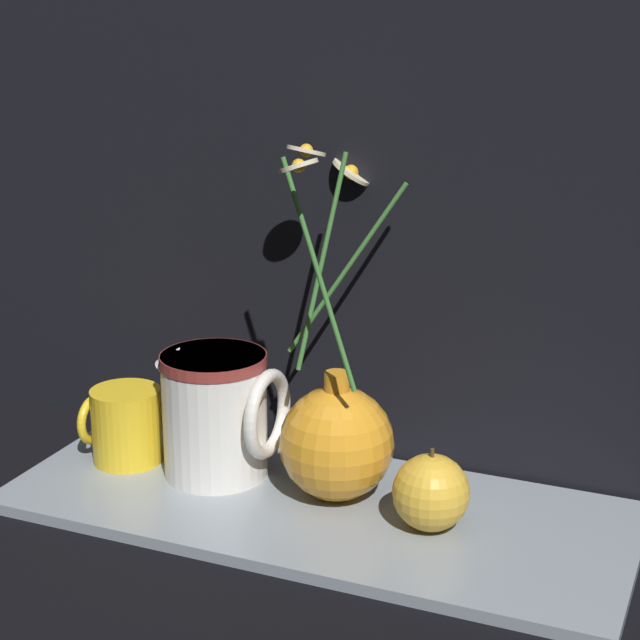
# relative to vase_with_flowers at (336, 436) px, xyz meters

# --- Properties ---
(ground_plane) EXTENTS (6.00, 6.00, 0.00)m
(ground_plane) POSITION_rel_vase_with_flowers_xyz_m (-0.01, -0.02, -0.08)
(ground_plane) COLOR black
(shelf) EXTENTS (0.64, 0.26, 0.01)m
(shelf) POSITION_rel_vase_with_flowers_xyz_m (-0.01, -0.02, -0.07)
(shelf) COLOR gray
(shelf) RESTS_ON ground_plane
(vase_with_flowers) EXTENTS (0.14, 0.24, 0.36)m
(vase_with_flowers) POSITION_rel_vase_with_flowers_xyz_m (0.00, 0.00, 0.00)
(vase_with_flowers) COLOR orange
(vase_with_flowers) RESTS_ON shelf
(yellow_mug) EXTENTS (0.09, 0.08, 0.08)m
(yellow_mug) POSITION_rel_vase_with_flowers_xyz_m (-0.25, -0.01, -0.02)
(yellow_mug) COLOR yellow
(yellow_mug) RESTS_ON shelf
(ceramic_pitcher) EXTENTS (0.14, 0.11, 0.15)m
(ceramic_pitcher) POSITION_rel_vase_with_flowers_xyz_m (-0.14, -0.00, 0.01)
(ceramic_pitcher) COLOR white
(ceramic_pitcher) RESTS_ON shelf
(orange_fruit) EXTENTS (0.08, 0.08, 0.08)m
(orange_fruit) POSITION_rel_vase_with_flowers_xyz_m (0.11, -0.03, -0.03)
(orange_fruit) COLOR gold
(orange_fruit) RESTS_ON shelf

